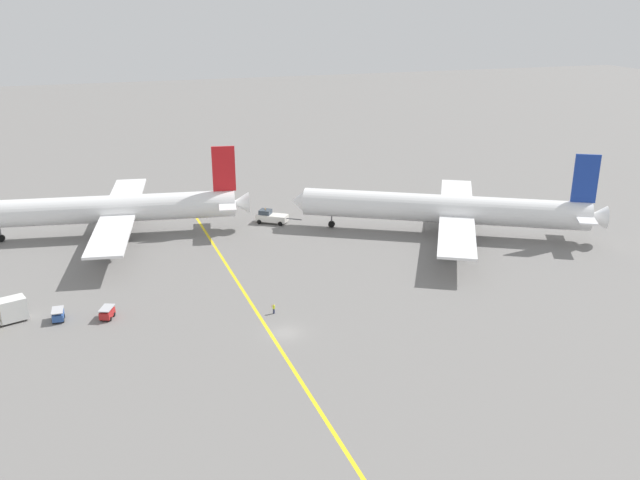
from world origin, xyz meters
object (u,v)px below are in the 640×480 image
object	(u,v)px
gse_baggage_cart_near_cluster	(107,313)
ground_crew_wing_walker_right	(274,309)
gse_baggage_cart_trailing	(58,315)
gse_catering_truck_tall	(5,312)
airliner_at_gate_left	(109,209)
airliner_being_pushed	(446,209)
pushback_tug	(271,217)

from	to	relation	value
gse_baggage_cart_near_cluster	ground_crew_wing_walker_right	bearing A→B (deg)	-13.92
ground_crew_wing_walker_right	gse_baggage_cart_trailing	bearing A→B (deg)	166.53
gse_catering_truck_tall	ground_crew_wing_walker_right	bearing A→B (deg)	-13.18
gse_baggage_cart_near_cluster	gse_catering_truck_tall	size ratio (longest dim) A/B	0.49
airliner_at_gate_left	gse_baggage_cart_trailing	distance (m)	36.63
airliner_at_gate_left	ground_crew_wing_walker_right	distance (m)	47.92
airliner_being_pushed	gse_baggage_cart_near_cluster	distance (m)	65.99
airliner_at_gate_left	airliner_being_pushed	distance (m)	64.39
airliner_at_gate_left	gse_baggage_cart_trailing	world-z (taller)	airliner_at_gate_left
gse_catering_truck_tall	gse_baggage_cart_trailing	bearing A→B (deg)	-11.94
airliner_at_gate_left	gse_catering_truck_tall	distance (m)	37.37
airliner_at_gate_left	gse_catering_truck_tall	xyz separation A→B (m)	(-15.27, -33.92, -3.57)
gse_baggage_cart_trailing	ground_crew_wing_walker_right	size ratio (longest dim) A/B	1.80
gse_baggage_cart_trailing	gse_baggage_cart_near_cluster	distance (m)	6.83
pushback_tug	gse_baggage_cart_near_cluster	world-z (taller)	pushback_tug
airliner_being_pushed	gse_baggage_cart_trailing	world-z (taller)	airliner_being_pushed
airliner_being_pushed	gse_baggage_cart_near_cluster	xyz separation A→B (m)	(-63.28, -18.25, -4.17)
airliner_at_gate_left	gse_baggage_cart_trailing	bearing A→B (deg)	-103.20
pushback_tug	gse_catering_truck_tall	world-z (taller)	gse_catering_truck_tall
gse_baggage_cart_near_cluster	gse_catering_truck_tall	bearing A→B (deg)	168.07
airliner_at_gate_left	pushback_tug	bearing A→B (deg)	-3.07
gse_baggage_cart_trailing	gse_catering_truck_tall	bearing A→B (deg)	168.06
gse_baggage_cart_trailing	gse_baggage_cart_near_cluster	size ratio (longest dim) A/B	0.89
airliner_being_pushed	gse_catering_truck_tall	world-z (taller)	airliner_being_pushed
gse_baggage_cart_near_cluster	ground_crew_wing_walker_right	distance (m)	23.90
airliner_being_pushed	gse_catering_truck_tall	size ratio (longest dim) A/B	8.67
airliner_being_pushed	ground_crew_wing_walker_right	distance (m)	46.91
gse_baggage_cart_trailing	gse_catering_truck_tall	distance (m)	7.18
airliner_at_gate_left	gse_baggage_cart_trailing	size ratio (longest dim) A/B	19.57
airliner_at_gate_left	gse_catering_truck_tall	bearing A→B (deg)	-114.23
gse_baggage_cart_near_cluster	pushback_tug	bearing A→B (deg)	46.91
gse_baggage_cart_near_cluster	gse_baggage_cart_trailing	bearing A→B (deg)	168.08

